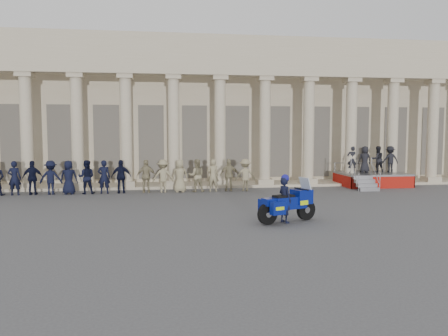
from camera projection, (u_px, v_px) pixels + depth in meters
ground at (213, 214)px, 16.85m from camera, size 90.00×90.00×0.00m
building at (190, 113)px, 31.04m from camera, size 40.00×12.50×9.00m
officer_rank at (83, 177)px, 22.18m from camera, size 17.88×0.65×1.72m
reviewing_stand at (374, 166)px, 25.61m from camera, size 3.79×3.74×2.32m
motorcycle at (288, 203)px, 15.21m from camera, size 2.30×1.38×1.54m
rider at (285, 199)px, 15.13m from camera, size 0.57×0.68×1.69m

